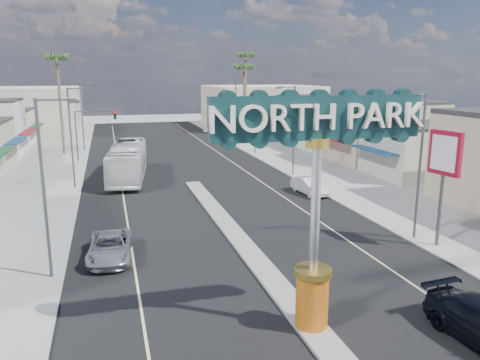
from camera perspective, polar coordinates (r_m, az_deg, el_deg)
ground at (r=45.45m, az=-6.03°, el=-0.15°), size 160.00×160.00×0.00m
road at (r=45.45m, az=-6.03°, el=-0.15°), size 20.00×120.00×0.01m
median_island at (r=30.36m, az=-0.77°, el=-6.46°), size 1.30×30.00×0.16m
sidewalk_left at (r=45.30m, az=-23.76°, el=-1.14°), size 8.00×120.00×0.12m
sidewalk_right at (r=49.69m, az=10.07°, el=0.90°), size 8.00×120.00×0.12m
storefront_row_right at (r=65.21m, az=13.16°, el=6.15°), size 12.00×42.00×6.00m
backdrop_far_left at (r=90.09m, az=-25.36°, el=7.62°), size 20.00×20.00×8.00m
backdrop_far_right at (r=93.65m, az=2.53°, el=8.96°), size 20.00×20.00×8.00m
gateway_sign at (r=17.83m, az=9.29°, el=-0.78°), size 8.20×1.50×9.15m
traffic_signal_left at (r=58.00m, az=-17.61°, el=6.38°), size 5.09×0.45×6.00m
traffic_signal_right at (r=60.32m, az=0.22°, el=7.19°), size 5.09×0.45×6.00m
streetlight_l_near at (r=24.39m, az=-22.53°, el=-0.04°), size 2.03×0.22×9.00m
streetlight_l_mid at (r=44.08m, az=-19.73°, el=5.47°), size 2.03×0.22×9.00m
streetlight_l_far at (r=65.95m, az=-18.58°, el=7.70°), size 2.03×0.22×9.00m
streetlight_r_near at (r=30.10m, az=20.89°, el=2.35°), size 2.03×0.22×9.00m
streetlight_r_mid at (r=47.47m, az=6.40°, el=6.59°), size 2.03×0.22×9.00m
streetlight_r_far at (r=68.27m, az=-0.64°, el=8.50°), size 2.03×0.22×9.00m
palm_left_far at (r=63.96m, az=-21.42°, el=13.14°), size 2.60×2.60×13.10m
palm_right_mid at (r=72.64m, az=0.50°, el=13.12°), size 2.60×2.60×12.10m
palm_right_far at (r=78.99m, az=0.68°, el=14.37°), size 2.60×2.60×14.10m
suv_left at (r=27.21m, az=-15.54°, el=-7.87°), size 2.67×5.16×1.39m
car_parked_right at (r=40.67m, az=8.46°, el=-0.72°), size 1.97×4.44×1.41m
city_bus at (r=47.14m, az=-13.52°, el=2.24°), size 4.59×13.08×3.57m
bank_pylon_sign at (r=29.31m, az=23.67°, el=2.28°), size 0.65×2.15×6.83m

